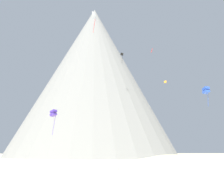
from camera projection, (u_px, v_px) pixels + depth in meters
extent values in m
plane|color=beige|center=(124.00, 173.00, 31.50)|extent=(400.00, 400.00, 0.00)
ellipsoid|color=beige|center=(187.00, 171.00, 34.50)|extent=(24.30, 23.11, 3.97)
ellipsoid|color=beige|center=(172.00, 166.00, 45.22)|extent=(17.01, 17.03, 3.87)
cone|color=#477238|center=(185.00, 164.00, 43.42)|extent=(2.90, 2.90, 0.72)
cone|color=gray|center=(93.00, 78.00, 117.89)|extent=(92.22, 92.22, 68.95)
cone|color=gray|center=(66.00, 125.00, 117.36)|extent=(46.50, 46.50, 27.99)
cube|color=#5138B2|center=(53.00, 115.00, 56.56)|extent=(1.66, 1.65, 0.83)
cube|color=#5138B2|center=(53.00, 112.00, 56.71)|extent=(1.66, 1.65, 0.83)
cylinder|color=#5138B2|center=(54.00, 125.00, 56.05)|extent=(0.58, 0.23, 4.17)
cube|color=orange|center=(165.00, 82.00, 81.14)|extent=(0.82, 0.59, 0.84)
cube|color=blue|center=(206.00, 92.00, 57.93)|extent=(1.42, 1.50, 0.84)
cube|color=blue|center=(206.00, 89.00, 58.08)|extent=(1.42, 1.50, 0.84)
cylinder|color=blue|center=(208.00, 100.00, 57.56)|extent=(0.30, 0.13, 3.02)
cube|color=black|center=(122.00, 54.00, 94.52)|extent=(1.15, 0.37, 1.06)
cylinder|color=black|center=(122.00, 59.00, 94.06)|extent=(0.17, 0.49, 3.16)
cone|color=white|center=(95.00, 15.00, 60.65)|extent=(1.67, 2.16, 2.12)
cylinder|color=red|center=(94.00, 26.00, 60.02)|extent=(0.52, 0.48, 3.27)
cube|color=red|center=(152.00, 50.00, 69.08)|extent=(0.42, 0.90, 1.17)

